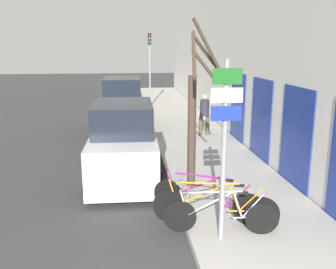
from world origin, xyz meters
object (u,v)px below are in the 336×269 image
at_px(pedestrian_near, 204,112).
at_px(traffic_light, 150,59).
at_px(bicycle_0, 221,215).
at_px(street_tree, 194,114).
at_px(bicycle_2, 207,199).
at_px(parked_car_1, 123,107).
at_px(parked_car_0, 124,143).
at_px(bicycle_1, 215,207).
at_px(signpost, 224,142).

distance_m(pedestrian_near, traffic_light, 8.21).
height_order(bicycle_0, street_tree, street_tree).
bearing_deg(bicycle_2, parked_car_1, 42.82).
height_order(parked_car_0, street_tree, street_tree).
relative_size(bicycle_2, street_tree, 0.51).
xyz_separation_m(bicycle_1, traffic_light, (-0.21, 15.81, 2.47)).
relative_size(signpost, bicycle_0, 1.52).
relative_size(parked_car_0, traffic_light, 1.05).
distance_m(bicycle_0, parked_car_1, 10.25).
height_order(parked_car_1, traffic_light, traffic_light).
bearing_deg(bicycle_2, pedestrian_near, 20.37).
bearing_deg(bicycle_2, parked_car_0, 60.32).
height_order(pedestrian_near, street_tree, street_tree).
bearing_deg(bicycle_0, bicycle_2, 19.15).
bearing_deg(street_tree, bicycle_1, -89.39).
xyz_separation_m(signpost, bicycle_2, (-0.08, 0.94, -1.51)).
relative_size(signpost, traffic_light, 0.75).
height_order(bicycle_0, parked_car_1, parked_car_1).
relative_size(signpost, parked_car_1, 0.73).
distance_m(signpost, bicycle_1, 1.60).
bearing_deg(bicycle_0, parked_car_1, 20.54).
distance_m(bicycle_1, pedestrian_near, 8.16).
height_order(bicycle_1, bicycle_2, bicycle_2).
height_order(bicycle_0, traffic_light, traffic_light).
bearing_deg(bicycle_0, street_tree, 11.45).
xyz_separation_m(bicycle_0, bicycle_1, (-0.05, 0.32, 0.02)).
height_order(bicycle_2, parked_car_0, parked_car_0).
xyz_separation_m(bicycle_0, parked_car_0, (-1.87, 3.98, 0.47)).
bearing_deg(bicycle_1, signpost, -162.02).
bearing_deg(bicycle_2, bicycle_0, -138.67).
relative_size(bicycle_0, parked_car_0, 0.47).
distance_m(signpost, parked_car_0, 4.69).
xyz_separation_m(signpost, bicycle_0, (0.04, 0.21, -1.53)).
bearing_deg(pedestrian_near, bicycle_2, 79.36).
bearing_deg(parked_car_1, pedestrian_near, -25.76).
xyz_separation_m(bicycle_0, street_tree, (-0.07, 2.56, 1.54)).
distance_m(bicycle_2, parked_car_1, 9.51).
bearing_deg(street_tree, parked_car_1, 103.71).
bearing_deg(traffic_light, parked_car_0, -97.53).
distance_m(bicycle_1, parked_car_1, 9.93).
height_order(signpost, street_tree, street_tree).
xyz_separation_m(parked_car_0, parked_car_1, (-0.03, 6.08, 0.09)).
height_order(signpost, bicycle_2, signpost).
bearing_deg(street_tree, pedestrian_near, 75.26).
height_order(parked_car_0, parked_car_1, parked_car_1).
bearing_deg(parked_car_1, signpost, -78.08).
xyz_separation_m(bicycle_2, pedestrian_near, (1.56, 7.59, 0.57)).
distance_m(parked_car_1, street_tree, 7.78).
height_order(bicycle_1, parked_car_1, parked_car_1).
xyz_separation_m(bicycle_2, traffic_light, (-0.14, 15.39, 2.47)).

